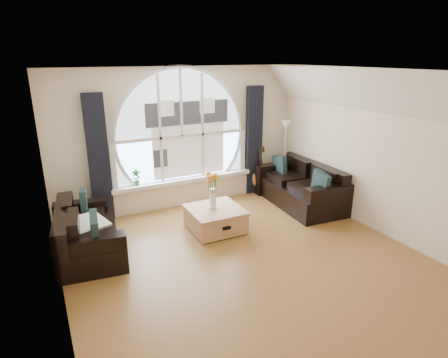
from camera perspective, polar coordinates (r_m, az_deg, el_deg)
ground at (r=5.60m, az=4.30°, el=-12.88°), size 5.00×5.50×0.01m
ceiling at (r=4.80m, az=5.09°, el=15.89°), size 5.00×5.50×0.01m
wall_back at (r=7.44m, az=-6.53°, el=6.20°), size 5.00×0.01×2.70m
wall_left at (r=4.35m, az=-24.74°, el=-4.30°), size 0.01×5.50×2.70m
wall_right at (r=6.66m, az=23.36°, el=3.36°), size 0.01×5.50×2.70m
attic_slope at (r=6.27m, az=22.72°, el=11.94°), size 0.92×5.50×0.72m
arched_window at (r=7.36m, az=-6.53°, el=8.25°), size 2.60×0.06×2.15m
window_sill at (r=7.57m, az=-6.04°, el=-0.16°), size 2.90×0.22×0.08m
window_frame at (r=7.33m, az=-6.44°, el=8.22°), size 2.76×0.08×2.15m
neighbor_house at (r=7.42m, az=-5.36°, el=7.40°), size 1.70×0.02×1.50m
curtain_left at (r=6.99m, az=-18.48°, el=2.88°), size 0.35×0.12×2.30m
curtain_right at (r=8.06m, az=4.56°, el=5.76°), size 0.35×0.12×2.30m
sofa_left at (r=6.10m, az=-20.06°, el=-7.03°), size 1.05×1.78×0.75m
sofa_right at (r=7.68m, az=11.43°, el=-1.03°), size 1.10×1.97×0.84m
coffee_chest at (r=6.52m, az=-1.33°, el=-5.94°), size 0.90×0.90×0.44m
throw_blanket at (r=5.97m, az=-20.17°, el=-6.57°), size 0.69×0.69×0.10m
vase_flowers at (r=6.33m, az=-1.74°, el=-1.15°), size 0.24×0.24×0.70m
floor_lamp at (r=8.11m, az=9.14°, el=3.11°), size 0.24×0.24×1.60m
guitar at (r=8.21m, az=5.40°, el=1.50°), size 0.38×0.27×1.06m
potted_plant at (r=7.24m, az=-13.15°, el=0.21°), size 0.18×0.14×0.31m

